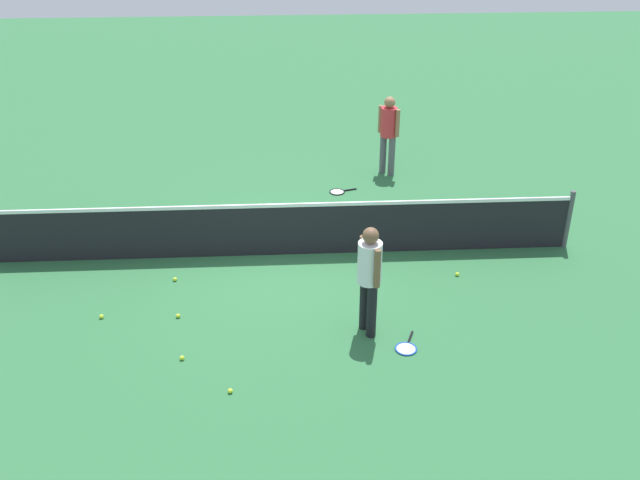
# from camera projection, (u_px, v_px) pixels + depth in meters

# --- Properties ---
(ground_plane) EXTENTS (40.00, 40.00, 0.00)m
(ground_plane) POSITION_uv_depth(u_px,v_px,m) (280.00, 254.00, 12.56)
(ground_plane) COLOR #2D6B3D
(court_net) EXTENTS (10.09, 0.09, 1.07)m
(court_net) POSITION_uv_depth(u_px,v_px,m) (280.00, 229.00, 12.32)
(court_net) COLOR #4C4C51
(court_net) RESTS_ON ground_plane
(player_near_side) EXTENTS (0.44, 0.52, 1.70)m
(player_near_side) POSITION_uv_depth(u_px,v_px,m) (369.00, 272.00, 10.09)
(player_near_side) COLOR black
(player_near_side) RESTS_ON ground_plane
(player_far_side) EXTENTS (0.48, 0.48, 1.70)m
(player_far_side) POSITION_uv_depth(u_px,v_px,m) (388.00, 129.00, 15.16)
(player_far_side) COLOR #595960
(player_far_side) RESTS_ON ground_plane
(tennis_racket_near_player) EXTENTS (0.41, 0.60, 0.03)m
(tennis_racket_near_player) POSITION_uv_depth(u_px,v_px,m) (406.00, 348.00, 10.21)
(tennis_racket_near_player) COLOR blue
(tennis_racket_near_player) RESTS_ON ground_plane
(tennis_racket_far_player) EXTENTS (0.61, 0.39, 0.03)m
(tennis_racket_far_player) POSITION_uv_depth(u_px,v_px,m) (338.00, 192.00, 14.79)
(tennis_racket_far_player) COLOR black
(tennis_racket_far_player) RESTS_ON ground_plane
(tennis_ball_near_player) EXTENTS (0.07, 0.07, 0.07)m
(tennis_ball_near_player) POSITION_uv_depth(u_px,v_px,m) (182.00, 358.00, 9.98)
(tennis_ball_near_player) COLOR #C6E033
(tennis_ball_near_player) RESTS_ON ground_plane
(tennis_ball_by_net) EXTENTS (0.07, 0.07, 0.07)m
(tennis_ball_by_net) POSITION_uv_depth(u_px,v_px,m) (102.00, 316.00, 10.85)
(tennis_ball_by_net) COLOR #C6E033
(tennis_ball_by_net) RESTS_ON ground_plane
(tennis_ball_midcourt) EXTENTS (0.07, 0.07, 0.07)m
(tennis_ball_midcourt) POSITION_uv_depth(u_px,v_px,m) (175.00, 279.00, 11.78)
(tennis_ball_midcourt) COLOR #C6E033
(tennis_ball_midcourt) RESTS_ON ground_plane
(tennis_ball_baseline) EXTENTS (0.07, 0.07, 0.07)m
(tennis_ball_baseline) POSITION_uv_depth(u_px,v_px,m) (178.00, 316.00, 10.87)
(tennis_ball_baseline) COLOR #C6E033
(tennis_ball_baseline) RESTS_ON ground_plane
(tennis_ball_stray_left) EXTENTS (0.07, 0.07, 0.07)m
(tennis_ball_stray_left) POSITION_uv_depth(u_px,v_px,m) (230.00, 391.00, 9.37)
(tennis_ball_stray_left) COLOR #C6E033
(tennis_ball_stray_left) RESTS_ON ground_plane
(tennis_ball_stray_right) EXTENTS (0.07, 0.07, 0.07)m
(tennis_ball_stray_right) POSITION_uv_depth(u_px,v_px,m) (457.00, 274.00, 11.92)
(tennis_ball_stray_right) COLOR #C6E033
(tennis_ball_stray_right) RESTS_ON ground_plane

